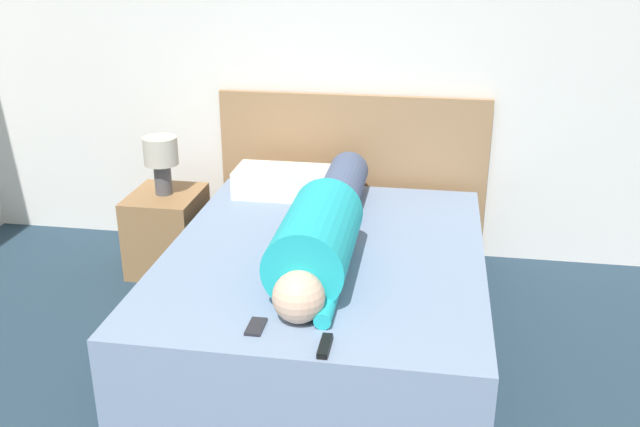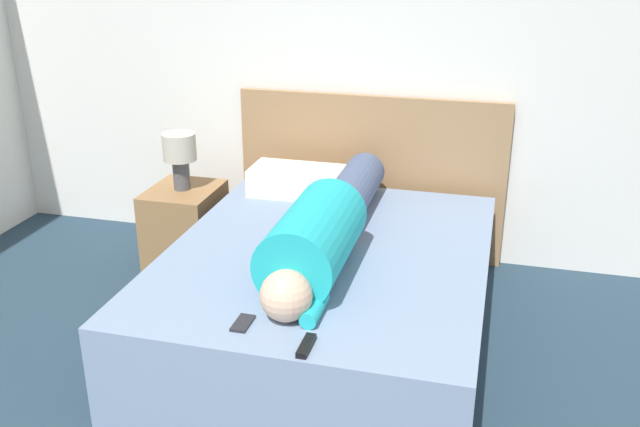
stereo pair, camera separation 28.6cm
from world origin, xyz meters
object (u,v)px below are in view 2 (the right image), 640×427
at_px(tv_remote, 306,346).
at_px(cell_phone, 243,323).
at_px(bed, 327,294).
at_px(person_lying, 325,227).
at_px(table_lamp, 180,153).
at_px(nightstand, 185,226).
at_px(pillow_near_headboard, 302,181).

relative_size(tv_remote, cell_phone, 1.15).
bearing_deg(bed, person_lying, -86.52).
distance_m(table_lamp, tv_remote, 1.94).
bearing_deg(bed, nightstand, 149.21).
bearing_deg(tv_remote, table_lamp, 128.67).
height_order(table_lamp, tv_remote, table_lamp).
relative_size(person_lying, cell_phone, 13.05).
bearing_deg(bed, pillow_near_headboard, 115.06).
xyz_separation_m(bed, nightstand, (-1.07, 0.63, 0.00)).
distance_m(table_lamp, person_lying, 1.27).
bearing_deg(table_lamp, bed, -30.79).
bearing_deg(bed, cell_phone, -101.28).
relative_size(table_lamp, person_lying, 0.20).
relative_size(nightstand, cell_phone, 3.70).
distance_m(bed, nightstand, 1.24).
bearing_deg(person_lying, table_lamp, 147.12).
height_order(bed, person_lying, person_lying).
relative_size(table_lamp, tv_remote, 2.30).
bearing_deg(tv_remote, pillow_near_headboard, 106.73).
bearing_deg(person_lying, cell_phone, -102.41).
bearing_deg(pillow_near_headboard, person_lying, -66.31).
bearing_deg(tv_remote, nightstand, 128.67).
relative_size(person_lying, pillow_near_headboard, 2.84).
bearing_deg(table_lamp, nightstand, 116.57).
relative_size(person_lying, tv_remote, 11.31).
xyz_separation_m(bed, pillow_near_headboard, (-0.34, 0.74, 0.32)).
distance_m(table_lamp, pillow_near_headboard, 0.74).
relative_size(bed, cell_phone, 14.78).
xyz_separation_m(bed, table_lamp, (-1.07, 0.63, 0.47)).
height_order(table_lamp, pillow_near_headboard, table_lamp).
relative_size(table_lamp, cell_phone, 2.65).
distance_m(bed, pillow_near_headboard, 0.87).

